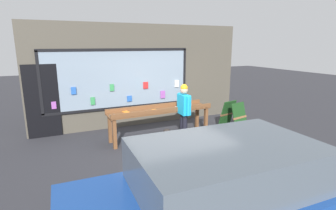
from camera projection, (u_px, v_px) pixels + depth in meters
The scene contains 7 objects.
ground_plane at pixel (173, 148), 6.83m from camera, with size 40.00×40.00×0.00m, color #2D2D33.
shopfront_facade at pixel (139, 76), 8.54m from camera, with size 7.03×0.29×3.27m.
display_table_main at pixel (160, 112), 7.40m from camera, with size 3.00×0.74×0.93m.
person_browsing at pixel (184, 109), 7.15m from camera, with size 0.23×0.64×1.59m.
small_dog at pixel (170, 135), 6.91m from camera, with size 0.30×0.54×0.43m.
sandwich_board_sign at pixel (233, 116), 8.15m from camera, with size 0.70×0.88×0.89m.
parked_car at pixel (225, 192), 3.44m from camera, with size 4.24×2.00×1.41m.
Camera 1 is at (-2.76, -5.77, 2.64)m, focal length 28.00 mm.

